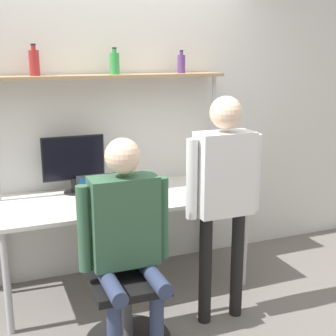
{
  "coord_description": "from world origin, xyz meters",
  "views": [
    {
      "loc": [
        -0.97,
        -2.97,
        1.89
      ],
      "look_at": [
        0.15,
        -0.16,
        1.13
      ],
      "focal_mm": 50.0,
      "sensor_mm": 36.0,
      "label": 1
    }
  ],
  "objects_px": {
    "monitor": "(74,161)",
    "bottle_red": "(34,62)",
    "bottle_purple": "(181,63)",
    "person_seated": "(126,229)",
    "bottle_green": "(115,63)",
    "person_standing": "(224,183)",
    "laptop": "(100,198)",
    "cell_phone": "(133,205)",
    "office_chair": "(126,303)"
  },
  "relations": [
    {
      "from": "cell_phone",
      "to": "person_seated",
      "type": "relative_size",
      "value": 0.11
    },
    {
      "from": "person_seated",
      "to": "bottle_green",
      "type": "distance_m",
      "value": 1.44
    },
    {
      "from": "bottle_green",
      "to": "laptop",
      "type": "bearing_deg",
      "value": -121.24
    },
    {
      "from": "person_seated",
      "to": "bottle_purple",
      "type": "xyz_separation_m",
      "value": [
        0.81,
        1.03,
        0.96
      ]
    },
    {
      "from": "laptop",
      "to": "bottle_purple",
      "type": "distance_m",
      "value": 1.32
    },
    {
      "from": "person_seated",
      "to": "bottle_purple",
      "type": "height_order",
      "value": "bottle_purple"
    },
    {
      "from": "laptop",
      "to": "bottle_green",
      "type": "relative_size",
      "value": 1.47
    },
    {
      "from": "bottle_green",
      "to": "bottle_red",
      "type": "bearing_deg",
      "value": 180.0
    },
    {
      "from": "person_standing",
      "to": "bottle_purple",
      "type": "height_order",
      "value": "bottle_purple"
    },
    {
      "from": "monitor",
      "to": "person_seated",
      "type": "distance_m",
      "value": 1.05
    },
    {
      "from": "laptop",
      "to": "bottle_purple",
      "type": "relative_size",
      "value": 1.64
    },
    {
      "from": "person_standing",
      "to": "bottle_red",
      "type": "bearing_deg",
      "value": 139.14
    },
    {
      "from": "laptop",
      "to": "person_seated",
      "type": "relative_size",
      "value": 0.22
    },
    {
      "from": "bottle_green",
      "to": "person_standing",
      "type": "bearing_deg",
      "value": -62.97
    },
    {
      "from": "monitor",
      "to": "bottle_red",
      "type": "bearing_deg",
      "value": 178.75
    },
    {
      "from": "cell_phone",
      "to": "laptop",
      "type": "bearing_deg",
      "value": 164.48
    },
    {
      "from": "monitor",
      "to": "bottle_purple",
      "type": "xyz_separation_m",
      "value": [
        0.93,
        0.01,
        0.75
      ]
    },
    {
      "from": "cell_phone",
      "to": "person_standing",
      "type": "relative_size",
      "value": 0.09
    },
    {
      "from": "office_chair",
      "to": "person_standing",
      "type": "bearing_deg",
      "value": 3.23
    },
    {
      "from": "monitor",
      "to": "office_chair",
      "type": "relative_size",
      "value": 0.53
    },
    {
      "from": "person_standing",
      "to": "bottle_red",
      "type": "xyz_separation_m",
      "value": [
        -1.09,
        0.94,
        0.79
      ]
    },
    {
      "from": "bottle_red",
      "to": "monitor",
      "type": "bearing_deg",
      "value": -1.25
    },
    {
      "from": "bottle_red",
      "to": "bottle_purple",
      "type": "xyz_separation_m",
      "value": [
        1.18,
        -0.0,
        -0.02
      ]
    },
    {
      "from": "monitor",
      "to": "bottle_red",
      "type": "xyz_separation_m",
      "value": [
        -0.25,
        0.01,
        0.77
      ]
    },
    {
      "from": "monitor",
      "to": "bottle_red",
      "type": "relative_size",
      "value": 2.14
    },
    {
      "from": "bottle_red",
      "to": "bottle_green",
      "type": "distance_m",
      "value": 0.61
    },
    {
      "from": "office_chair",
      "to": "bottle_green",
      "type": "relative_size",
      "value": 4.55
    },
    {
      "from": "monitor",
      "to": "bottle_green",
      "type": "relative_size",
      "value": 2.39
    },
    {
      "from": "laptop",
      "to": "bottle_red",
      "type": "distance_m",
      "value": 1.11
    },
    {
      "from": "cell_phone",
      "to": "person_standing",
      "type": "xyz_separation_m",
      "value": [
        0.5,
        -0.46,
        0.24
      ]
    },
    {
      "from": "person_standing",
      "to": "bottle_red",
      "type": "relative_size",
      "value": 6.96
    },
    {
      "from": "bottle_purple",
      "to": "monitor",
      "type": "bearing_deg",
      "value": -179.66
    },
    {
      "from": "cell_phone",
      "to": "bottle_purple",
      "type": "xyz_separation_m",
      "value": [
        0.59,
        0.48,
        1.0
      ]
    },
    {
      "from": "laptop",
      "to": "bottle_green",
      "type": "xyz_separation_m",
      "value": [
        0.25,
        0.42,
        0.95
      ]
    },
    {
      "from": "cell_phone",
      "to": "person_standing",
      "type": "bearing_deg",
      "value": -42.48
    },
    {
      "from": "person_seated",
      "to": "office_chair",
      "type": "bearing_deg",
      "value": 88.33
    },
    {
      "from": "bottle_red",
      "to": "bottle_purple",
      "type": "relative_size",
      "value": 1.25
    },
    {
      "from": "person_seated",
      "to": "person_standing",
      "type": "distance_m",
      "value": 0.75
    },
    {
      "from": "office_chair",
      "to": "bottle_green",
      "type": "height_order",
      "value": "bottle_green"
    },
    {
      "from": "monitor",
      "to": "bottle_purple",
      "type": "distance_m",
      "value": 1.19
    },
    {
      "from": "bottle_red",
      "to": "bottle_purple",
      "type": "bearing_deg",
      "value": -0.0
    },
    {
      "from": "monitor",
      "to": "office_chair",
      "type": "bearing_deg",
      "value": -83.06
    },
    {
      "from": "bottle_purple",
      "to": "office_chair",
      "type": "bearing_deg",
      "value": -129.43
    },
    {
      "from": "cell_phone",
      "to": "monitor",
      "type": "bearing_deg",
      "value": 125.27
    },
    {
      "from": "monitor",
      "to": "person_seated",
      "type": "relative_size",
      "value": 0.36
    },
    {
      "from": "person_standing",
      "to": "person_seated",
      "type": "bearing_deg",
      "value": -173.1
    },
    {
      "from": "monitor",
      "to": "person_standing",
      "type": "height_order",
      "value": "person_standing"
    },
    {
      "from": "bottle_red",
      "to": "person_seated",
      "type": "bearing_deg",
      "value": -70.34
    },
    {
      "from": "bottle_green",
      "to": "bottle_purple",
      "type": "bearing_deg",
      "value": -0.0
    },
    {
      "from": "bottle_green",
      "to": "person_seated",
      "type": "bearing_deg",
      "value": -103.17
    }
  ]
}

